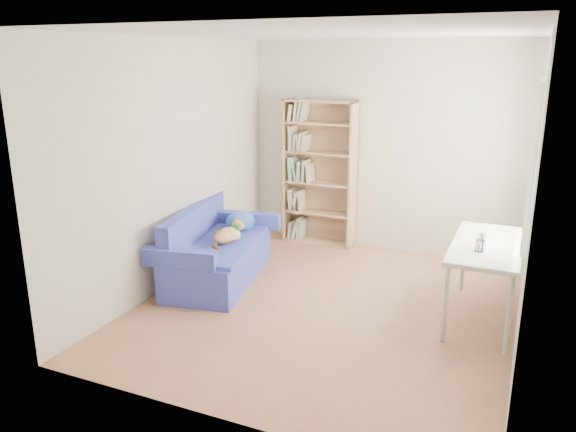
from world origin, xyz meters
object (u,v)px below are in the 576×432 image
Objects in this scene: bookshelf at (319,179)px; desk at (487,250)px; pen_cup at (480,244)px; sofa at (217,252)px.

desk is at bearing -34.07° from bookshelf.
desk is at bearing 79.63° from pen_cup.
pen_cup reaches higher than desk.
sofa is 1.82m from bookshelf.
pen_cup is at bearing -38.80° from bookshelf.
bookshelf is 10.91× the size of pen_cup.
sofa is 1.32× the size of desk.
bookshelf is 1.41× the size of desk.
sofa is at bearing 177.62° from pen_cup.
pen_cup is (2.76, -0.11, 0.51)m from sofa.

